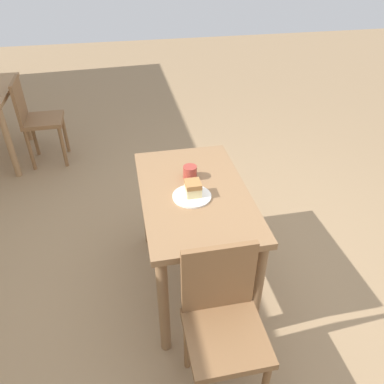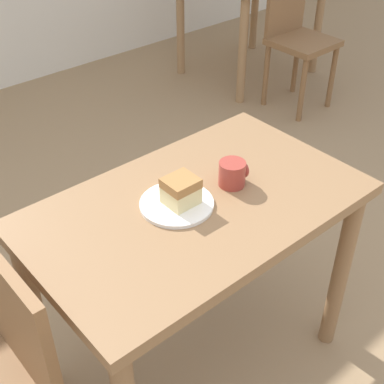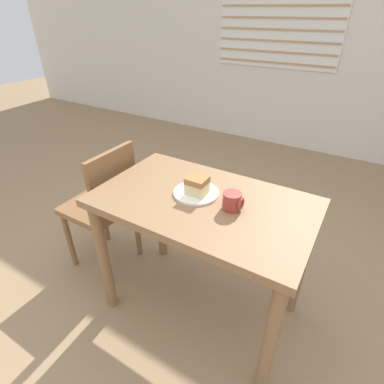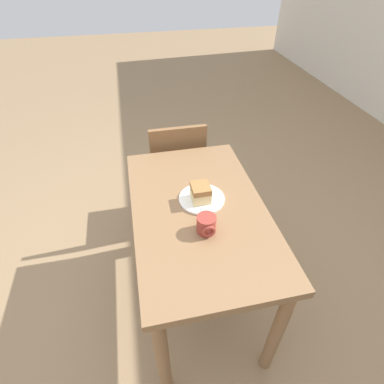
{
  "view_description": "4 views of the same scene",
  "coord_description": "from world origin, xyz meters",
  "px_view_note": "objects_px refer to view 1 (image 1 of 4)",
  "views": [
    {
      "loc": [
        -1.69,
        0.62,
        2.03
      ],
      "look_at": [
        0.04,
        0.27,
        0.78
      ],
      "focal_mm": 35.0,
      "sensor_mm": 36.0,
      "label": 1
    },
    {
      "loc": [
        -0.78,
        -0.71,
        1.75
      ],
      "look_at": [
        0.06,
        0.27,
        0.8
      ],
      "focal_mm": 50.0,
      "sensor_mm": 36.0,
      "label": 2
    },
    {
      "loc": [
        0.63,
        -0.79,
        1.54
      ],
      "look_at": [
        -0.0,
        0.26,
        0.78
      ],
      "focal_mm": 28.0,
      "sensor_mm": 36.0,
      "label": 3
    },
    {
      "loc": [
        1.06,
        0.01,
        1.74
      ],
      "look_at": [
        0.01,
        0.23,
        0.83
      ],
      "focal_mm": 28.0,
      "sensor_mm": 36.0,
      "label": 4
    }
  ],
  "objects_px": {
    "chair_near_window": "(223,322)",
    "coffee_mug": "(190,172)",
    "dining_table_near": "(194,209)",
    "chair_far_corner": "(36,118)",
    "plate": "(192,196)",
    "cake_slice": "(193,188)"
  },
  "relations": [
    {
      "from": "chair_near_window",
      "to": "coffee_mug",
      "type": "bearing_deg",
      "value": 89.51
    },
    {
      "from": "dining_table_near",
      "to": "coffee_mug",
      "type": "xyz_separation_m",
      "value": [
        0.15,
        -0.0,
        0.17
      ]
    },
    {
      "from": "dining_table_near",
      "to": "chair_far_corner",
      "type": "bearing_deg",
      "value": 32.0
    },
    {
      "from": "dining_table_near",
      "to": "coffee_mug",
      "type": "relative_size",
      "value": 11.25
    },
    {
      "from": "plate",
      "to": "cake_slice",
      "type": "bearing_deg",
      "value": -41.67
    },
    {
      "from": "chair_near_window",
      "to": "coffee_mug",
      "type": "distance_m",
      "value": 0.91
    },
    {
      "from": "chair_near_window",
      "to": "chair_far_corner",
      "type": "bearing_deg",
      "value": 114.51
    },
    {
      "from": "cake_slice",
      "to": "coffee_mug",
      "type": "xyz_separation_m",
      "value": [
        0.19,
        -0.02,
        -0.01
      ]
    },
    {
      "from": "chair_near_window",
      "to": "cake_slice",
      "type": "bearing_deg",
      "value": 91.08
    },
    {
      "from": "dining_table_near",
      "to": "chair_far_corner",
      "type": "xyz_separation_m",
      "value": [
        1.93,
        1.21,
        -0.15
      ]
    },
    {
      "from": "dining_table_near",
      "to": "cake_slice",
      "type": "distance_m",
      "value": 0.19
    },
    {
      "from": "cake_slice",
      "to": "dining_table_near",
      "type": "bearing_deg",
      "value": -21.06
    },
    {
      "from": "dining_table_near",
      "to": "plate",
      "type": "relative_size",
      "value": 4.64
    },
    {
      "from": "plate",
      "to": "cake_slice",
      "type": "distance_m",
      "value": 0.05
    },
    {
      "from": "chair_near_window",
      "to": "coffee_mug",
      "type": "xyz_separation_m",
      "value": [
        0.85,
        -0.01,
        0.32
      ]
    },
    {
      "from": "dining_table_near",
      "to": "chair_far_corner",
      "type": "height_order",
      "value": "chair_far_corner"
    },
    {
      "from": "cake_slice",
      "to": "plate",
      "type": "bearing_deg",
      "value": 138.33
    },
    {
      "from": "dining_table_near",
      "to": "chair_far_corner",
      "type": "relative_size",
      "value": 1.18
    },
    {
      "from": "plate",
      "to": "coffee_mug",
      "type": "distance_m",
      "value": 0.21
    },
    {
      "from": "chair_far_corner",
      "to": "coffee_mug",
      "type": "bearing_deg",
      "value": -146.5
    },
    {
      "from": "plate",
      "to": "coffee_mug",
      "type": "height_order",
      "value": "coffee_mug"
    },
    {
      "from": "chair_far_corner",
      "to": "cake_slice",
      "type": "height_order",
      "value": "chair_far_corner"
    }
  ]
}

